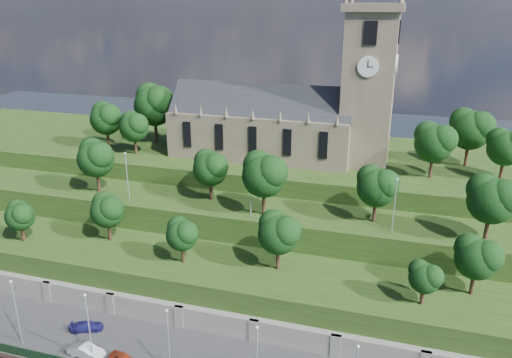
% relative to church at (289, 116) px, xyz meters
% --- Properties ---
extents(retaining_wall, '(160.00, 2.10, 5.00)m').
position_rel_church_xyz_m(retaining_wall, '(-0.79, -34.01, -20.02)').
color(retaining_wall, slate).
rests_on(retaining_wall, ground).
extents(embankment_lower, '(160.00, 12.00, 8.00)m').
position_rel_church_xyz_m(embankment_lower, '(-0.79, -27.98, -18.52)').
color(embankment_lower, '#223D14').
rests_on(embankment_lower, ground).
extents(embankment_upper, '(160.00, 10.00, 12.00)m').
position_rel_church_xyz_m(embankment_upper, '(-0.79, -16.98, -16.52)').
color(embankment_upper, '#223D14').
rests_on(embankment_upper, ground).
extents(hilltop, '(160.00, 32.00, 15.00)m').
position_rel_church_xyz_m(hilltop, '(-0.79, 4.02, -15.02)').
color(hilltop, '#223D14').
rests_on(hilltop, ground).
extents(church, '(38.60, 12.35, 27.60)m').
position_rel_church_xyz_m(church, '(0.00, 0.00, 0.00)').
color(church, brown).
rests_on(church, hilltop).
extents(trees_lower, '(67.22, 8.63, 8.04)m').
position_rel_church_xyz_m(trees_lower, '(0.49, -27.45, -9.65)').
color(trees_lower, black).
rests_on(trees_lower, embankment_lower).
extents(trees_upper, '(65.01, 8.87, 9.47)m').
position_rel_church_xyz_m(trees_upper, '(2.77, -17.98, -4.53)').
color(trees_upper, black).
rests_on(trees_upper, embankment_upper).
extents(trees_hilltop, '(75.17, 15.92, 11.65)m').
position_rel_church_xyz_m(trees_hilltop, '(-2.86, -0.52, -0.87)').
color(trees_hilltop, black).
rests_on(trees_hilltop, hilltop).
extents(lamp_posts_promenade, '(60.36, 0.36, 8.94)m').
position_rel_church_xyz_m(lamp_posts_promenade, '(-2.79, -43.48, -15.43)').
color(lamp_posts_promenade, '#B2B2B7').
rests_on(lamp_posts_promenade, promenade).
extents(lamp_posts_upper, '(40.36, 0.36, 7.90)m').
position_rel_church_xyz_m(lamp_posts_upper, '(-0.79, -19.98, -5.96)').
color(lamp_posts_upper, '#B2B2B7').
rests_on(lamp_posts_upper, embankment_upper).
extents(car_middle, '(4.62, 1.84, 1.49)m').
position_rel_church_xyz_m(car_middle, '(-13.94, -43.15, -19.77)').
color(car_middle, '#ABADB0').
rests_on(car_middle, promenade).
extents(car_right, '(4.35, 3.16, 1.17)m').
position_rel_church_xyz_m(car_right, '(-16.77, -38.86, -19.94)').
color(car_right, navy).
rests_on(car_right, promenade).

